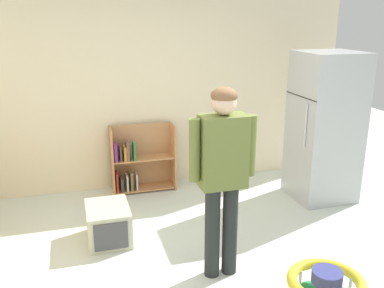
% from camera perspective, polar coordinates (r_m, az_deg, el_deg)
% --- Properties ---
extents(ground_plane, '(12.00, 12.00, 0.00)m').
position_cam_1_polar(ground_plane, '(3.83, 2.14, -17.92)').
color(ground_plane, silver).
rests_on(ground_plane, ground).
extents(back_wall, '(5.20, 0.06, 2.70)m').
position_cam_1_polar(back_wall, '(5.46, -5.40, 8.12)').
color(back_wall, beige).
rests_on(back_wall, ground).
extents(refrigerator, '(0.73, 0.68, 1.78)m').
position_cam_1_polar(refrigerator, '(5.34, 17.32, 2.16)').
color(refrigerator, '#B7BABF').
rests_on(refrigerator, ground).
extents(bookshelf, '(0.80, 0.28, 0.85)m').
position_cam_1_polar(bookshelf, '(5.49, -7.17, -2.42)').
color(bookshelf, tan).
rests_on(bookshelf, ground).
extents(standing_person, '(0.57, 0.22, 1.65)m').
position_cam_1_polar(standing_person, '(3.49, 4.11, -3.12)').
color(standing_person, '#242828').
rests_on(standing_person, ground).
extents(pet_carrier, '(0.42, 0.55, 0.36)m').
position_cam_1_polar(pet_carrier, '(4.42, -11.12, -10.39)').
color(pet_carrier, beige).
rests_on(pet_carrier, ground).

